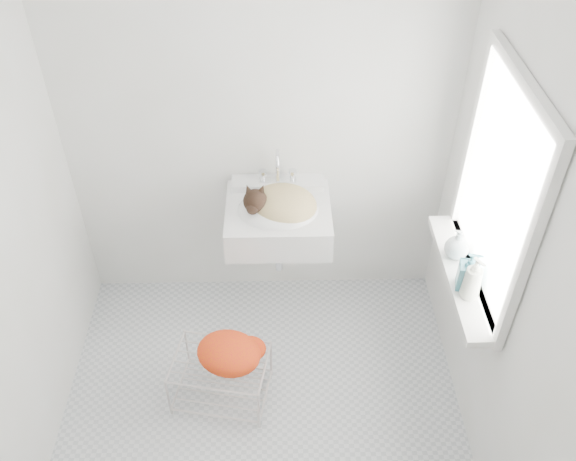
{
  "coord_description": "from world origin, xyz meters",
  "views": [
    {
      "loc": [
        0.1,
        -1.96,
        3.0
      ],
      "look_at": [
        0.15,
        0.5,
        0.88
      ],
      "focal_mm": 38.57,
      "sensor_mm": 36.0,
      "label": 1
    }
  ],
  "objects_px": {
    "sink": "(278,207)",
    "bottle_c": "(455,256)",
    "cat": "(281,203)",
    "bottle_a": "(468,296)",
    "wire_rack": "(221,377)",
    "bottle_b": "(465,286)"
  },
  "relations": [
    {
      "from": "sink",
      "to": "bottle_a",
      "type": "height_order",
      "value": "sink"
    },
    {
      "from": "bottle_a",
      "to": "bottle_b",
      "type": "distance_m",
      "value": 0.07
    },
    {
      "from": "sink",
      "to": "bottle_c",
      "type": "distance_m",
      "value": 0.99
    },
    {
      "from": "sink",
      "to": "bottle_b",
      "type": "height_order",
      "value": "sink"
    },
    {
      "from": "cat",
      "to": "bottle_a",
      "type": "xyz_separation_m",
      "value": [
        0.88,
        -0.68,
        -0.04
      ]
    },
    {
      "from": "wire_rack",
      "to": "bottle_a",
      "type": "height_order",
      "value": "bottle_a"
    },
    {
      "from": "sink",
      "to": "cat",
      "type": "xyz_separation_m",
      "value": [
        0.01,
        -0.02,
        0.04
      ]
    },
    {
      "from": "sink",
      "to": "wire_rack",
      "type": "height_order",
      "value": "sink"
    },
    {
      "from": "bottle_c",
      "to": "cat",
      "type": "bearing_deg",
      "value": 155.38
    },
    {
      "from": "wire_rack",
      "to": "bottle_c",
      "type": "height_order",
      "value": "bottle_c"
    },
    {
      "from": "bottle_b",
      "to": "bottle_c",
      "type": "height_order",
      "value": "bottle_b"
    },
    {
      "from": "bottle_c",
      "to": "bottle_b",
      "type": "bearing_deg",
      "value": -90.0
    },
    {
      "from": "bottle_a",
      "to": "wire_rack",
      "type": "bearing_deg",
      "value": 176.77
    },
    {
      "from": "cat",
      "to": "bottle_c",
      "type": "bearing_deg",
      "value": -15.52
    },
    {
      "from": "wire_rack",
      "to": "bottle_a",
      "type": "xyz_separation_m",
      "value": [
        1.22,
        -0.07,
        0.7
      ]
    },
    {
      "from": "bottle_b",
      "to": "bottle_c",
      "type": "relative_size",
      "value": 1.3
    },
    {
      "from": "cat",
      "to": "bottle_a",
      "type": "height_order",
      "value": "cat"
    },
    {
      "from": "sink",
      "to": "bottle_c",
      "type": "relative_size",
      "value": 3.66
    },
    {
      "from": "bottle_a",
      "to": "bottle_b",
      "type": "height_order",
      "value": "bottle_b"
    },
    {
      "from": "bottle_a",
      "to": "bottle_b",
      "type": "bearing_deg",
      "value": 90.0
    },
    {
      "from": "sink",
      "to": "bottle_c",
      "type": "height_order",
      "value": "sink"
    },
    {
      "from": "bottle_a",
      "to": "bottle_c",
      "type": "xyz_separation_m",
      "value": [
        0.0,
        0.28,
        0.0
      ]
    }
  ]
}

